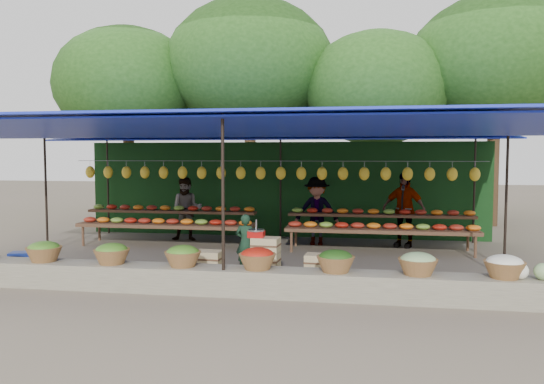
% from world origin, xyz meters
% --- Properties ---
extents(ground, '(60.00, 60.00, 0.00)m').
position_xyz_m(ground, '(0.00, 0.00, 0.00)').
color(ground, '#635B49').
rests_on(ground, ground).
extents(stone_curb, '(10.60, 0.55, 0.40)m').
position_xyz_m(stone_curb, '(0.00, -2.75, 0.20)').
color(stone_curb, '#666051').
rests_on(stone_curb, ground).
extents(stall_canopy, '(10.80, 6.60, 2.82)m').
position_xyz_m(stall_canopy, '(-0.00, 0.07, 2.67)').
color(stall_canopy, black).
rests_on(stall_canopy, ground).
extents(produce_baskets, '(8.98, 0.58, 0.34)m').
position_xyz_m(produce_baskets, '(-0.10, -2.75, 0.56)').
color(produce_baskets, brown).
rests_on(produce_baskets, stone_curb).
extents(netting_backdrop, '(10.60, 0.06, 2.50)m').
position_xyz_m(netting_backdrop, '(0.00, 3.15, 1.25)').
color(netting_backdrop, '#163F17').
rests_on(netting_backdrop, ground).
extents(tree_row, '(16.51, 5.50, 7.12)m').
position_xyz_m(tree_row, '(0.50, 6.09, 4.70)').
color(tree_row, '#311B12').
rests_on(tree_row, ground).
extents(fruit_table_left, '(4.21, 0.95, 0.93)m').
position_xyz_m(fruit_table_left, '(-2.49, 1.35, 0.61)').
color(fruit_table_left, '#513920').
rests_on(fruit_table_left, ground).
extents(fruit_table_right, '(4.21, 0.95, 0.93)m').
position_xyz_m(fruit_table_right, '(2.51, 1.35, 0.61)').
color(fruit_table_right, '#513920').
rests_on(fruit_table_right, ground).
extents(crate_counter, '(2.37, 0.37, 0.77)m').
position_xyz_m(crate_counter, '(0.46, -1.95, 0.31)').
color(crate_counter, tan).
rests_on(crate_counter, ground).
extents(weighing_scale, '(0.28, 0.28, 0.30)m').
position_xyz_m(weighing_scale, '(0.32, -1.95, 0.84)').
color(weighing_scale, '#B2100E').
rests_on(weighing_scale, crate_counter).
extents(vendor_seated, '(0.41, 0.30, 1.07)m').
position_xyz_m(vendor_seated, '(-0.04, -1.16, 0.53)').
color(vendor_seated, '#173320').
rests_on(vendor_seated, ground).
extents(customer_left, '(0.87, 0.73, 1.59)m').
position_xyz_m(customer_left, '(-2.26, 2.07, 0.80)').
color(customer_left, slate).
rests_on(customer_left, ground).
extents(customer_mid, '(1.06, 0.62, 1.64)m').
position_xyz_m(customer_mid, '(1.02, 1.97, 0.82)').
color(customer_mid, slate).
rests_on(customer_mid, ground).
extents(customer_right, '(1.12, 0.82, 1.76)m').
position_xyz_m(customer_right, '(3.06, 2.01, 0.88)').
color(customer_right, slate).
rests_on(customer_right, ground).
extents(blue_crate_front, '(0.45, 0.33, 0.26)m').
position_xyz_m(blue_crate_front, '(-3.34, -2.28, 0.13)').
color(blue_crate_front, navy).
rests_on(blue_crate_front, ground).
extents(blue_crate_back, '(0.51, 0.43, 0.27)m').
position_xyz_m(blue_crate_back, '(-4.46, -1.39, 0.13)').
color(blue_crate_back, navy).
rests_on(blue_crate_back, ground).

